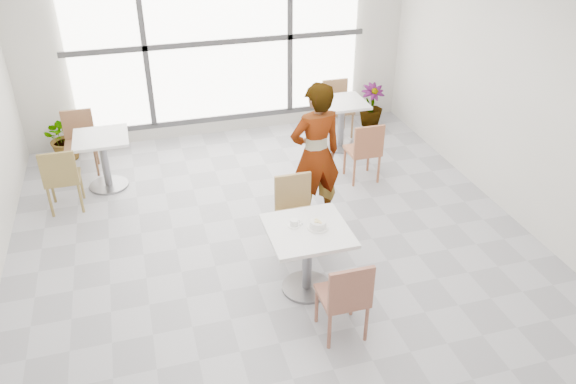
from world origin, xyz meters
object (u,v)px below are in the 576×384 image
object	(u,v)px
main_table	(307,248)
plant_right	(371,105)
bg_table_left	(104,154)
person	(316,155)
chair_near	(346,295)
bg_chair_left_far	(80,137)
bg_table_right	(341,118)
bg_chair_right_near	(365,149)
bg_chair_right_far	(337,104)
chair_far	(295,208)
bg_chair_left_near	(61,176)
oatmeal_bowl	(318,224)
coffee_cup	(294,223)
plant_left	(66,136)

from	to	relation	value
main_table	plant_right	size ratio (longest dim) A/B	1.13
bg_table_left	person	bearing A→B (deg)	-32.30
chair_near	bg_chair_left_far	size ratio (longest dim) A/B	1.00
main_table	plant_right	bearing A→B (deg)	58.15
bg_table_right	bg_chair_right_near	bearing A→B (deg)	-93.87
bg_chair_right_far	plant_right	world-z (taller)	bg_chair_right_far
bg_chair_left_far	bg_chair_right_near	world-z (taller)	same
chair_far	bg_chair_right_near	bearing A→B (deg)	41.25
person	chair_near	bearing A→B (deg)	71.51
chair_near	bg_chair_right_near	size ratio (longest dim) A/B	1.00
bg_table_left	bg_chair_left_far	bearing A→B (deg)	117.23
chair_near	bg_chair_left_far	xyz separation A→B (m)	(-2.39, 4.17, 0.00)
chair_near	bg_chair_left_near	distance (m)	4.00
oatmeal_bowl	bg_chair_right_near	bearing A→B (deg)	55.65
chair_near	bg_table_left	bearing A→B (deg)	-59.73
person	bg_table_left	world-z (taller)	person
oatmeal_bowl	bg_table_right	size ratio (longest dim) A/B	0.28
bg_table_right	bg_chair_right_far	distance (m)	0.52
coffee_cup	person	xyz separation A→B (m)	(0.60, 1.15, 0.11)
coffee_cup	bg_chair_right_near	bearing A→B (deg)	50.16
oatmeal_bowl	person	size ratio (longest dim) A/B	0.12
person	plant_left	distance (m)	3.99
bg_table_right	bg_chair_left_far	distance (m)	3.81
bg_table_left	bg_table_right	bearing A→B (deg)	4.65
main_table	bg_table_right	size ratio (longest dim) A/B	1.07
oatmeal_bowl	bg_table_right	distance (m)	3.42
bg_chair_right_near	main_table	bearing A→B (deg)	53.60
bg_chair_left_far	plant_right	bearing A→B (deg)	3.66
person	bg_chair_left_far	size ratio (longest dim) A/B	2.04
bg_table_right	plant_right	xyz separation A→B (m)	(0.78, 0.63, -0.13)
bg_chair_left_far	chair_far	bearing A→B (deg)	-47.73
bg_chair_left_near	bg_chair_left_far	xyz separation A→B (m)	(0.19, 1.12, 0.00)
oatmeal_bowl	person	world-z (taller)	person
chair_near	bg_table_left	distance (m)	4.11
bg_table_right	bg_chair_right_far	bearing A→B (deg)	77.40
main_table	bg_chair_left_near	bearing A→B (deg)	136.97
main_table	bg_table_right	xyz separation A→B (m)	(1.52, 3.08, -0.04)
bg_table_left	plant_left	xyz separation A→B (m)	(-0.55, 1.04, -0.13)
coffee_cup	bg_chair_right_near	distance (m)	2.45
chair_far	plant_left	distance (m)	4.01
coffee_cup	plant_right	world-z (taller)	coffee_cup
person	plant_left	xyz separation A→B (m)	(-2.99, 2.59, -0.54)
chair_near	coffee_cup	bearing A→B (deg)	-74.88
coffee_cup	bg_table_left	bearing A→B (deg)	124.32
bg_chair_left_far	bg_table_right	bearing A→B (deg)	-5.04
coffee_cup	bg_chair_left_far	xyz separation A→B (m)	(-2.16, 3.32, -0.28)
chair_far	bg_chair_left_near	distance (m)	2.98
oatmeal_bowl	coffee_cup	distance (m)	0.24
oatmeal_bowl	bg_chair_left_near	world-z (taller)	bg_chair_left_near
main_table	oatmeal_bowl	bearing A→B (deg)	-5.98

